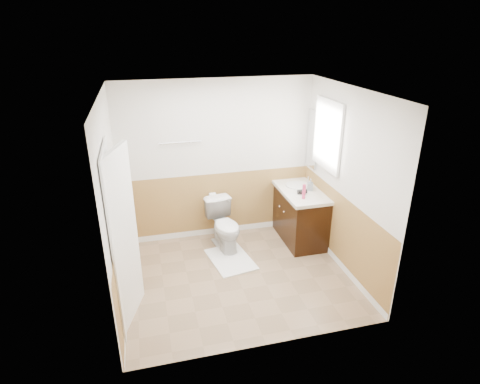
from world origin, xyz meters
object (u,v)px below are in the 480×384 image
object	(u,v)px
lotion_bottle	(304,192)
soap_dispenser	(310,185)
bath_mat	(231,259)
vanity_cabinet	(299,216)
toilet	(225,225)

from	to	relation	value
lotion_bottle	soap_dispenser	bearing A→B (deg)	51.22
bath_mat	vanity_cabinet	world-z (taller)	vanity_cabinet
bath_mat	soap_dispenser	xyz separation A→B (m)	(1.33, 0.31, 0.93)
bath_mat	lotion_bottle	bearing A→B (deg)	2.10
toilet	soap_dispenser	bearing A→B (deg)	-13.12
lotion_bottle	soap_dispenser	world-z (taller)	lotion_bottle
vanity_cabinet	lotion_bottle	distance (m)	0.66
soap_dispenser	vanity_cabinet	bearing A→B (deg)	152.76
vanity_cabinet	toilet	bearing A→B (deg)	179.50
toilet	soap_dispenser	size ratio (longest dim) A/B	4.09
vanity_cabinet	bath_mat	bearing A→B (deg)	-162.72
bath_mat	vanity_cabinet	xyz separation A→B (m)	(1.21, 0.38, 0.39)
toilet	vanity_cabinet	xyz separation A→B (m)	(1.21, -0.01, 0.03)
vanity_cabinet	lotion_bottle	size ratio (longest dim) A/B	5.00
toilet	bath_mat	size ratio (longest dim) A/B	0.93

